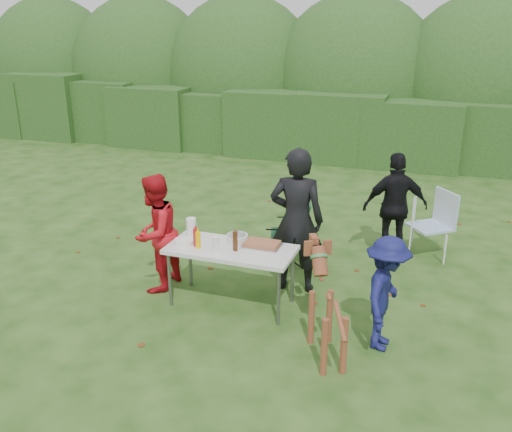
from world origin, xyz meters
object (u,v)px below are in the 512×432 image
(folding_table, at_px, (231,252))
(dog, at_px, (328,312))
(person_black_puffy, at_px, (395,207))
(person_red_jacket, at_px, (155,233))
(child, at_px, (386,294))
(ketchup_bottle, at_px, (196,237))
(beer_bottle, at_px, (235,241))
(lawn_chair, at_px, (430,224))
(paper_towel_roll, at_px, (191,228))
(person_cook, at_px, (297,221))
(mustard_bottle, at_px, (198,240))
(camping_chair, at_px, (289,231))

(folding_table, xyz_separation_m, dog, (1.32, -0.71, -0.16))
(folding_table, distance_m, person_black_puffy, 2.66)
(person_red_jacket, xyz_separation_m, child, (2.89, -0.40, -0.13))
(person_black_puffy, relative_size, child, 1.25)
(folding_table, relative_size, person_red_jacket, 1.00)
(ketchup_bottle, distance_m, beer_bottle, 0.49)
(lawn_chair, distance_m, paper_towel_roll, 3.52)
(beer_bottle, bearing_deg, person_cook, 53.63)
(child, distance_m, ketchup_bottle, 2.27)
(mustard_bottle, xyz_separation_m, beer_bottle, (0.44, 0.08, 0.02))
(folding_table, height_order, child, child)
(person_cook, relative_size, lawn_chair, 1.90)
(ketchup_bottle, height_order, beer_bottle, beer_bottle)
(lawn_chair, bearing_deg, person_black_puffy, -11.44)
(person_black_puffy, height_order, lawn_chair, person_black_puffy)
(person_black_puffy, relative_size, beer_bottle, 6.46)
(lawn_chair, bearing_deg, paper_towel_roll, 0.39)
(dog, bearing_deg, person_cook, 0.67)
(person_red_jacket, bearing_deg, beer_bottle, 85.73)
(mustard_bottle, bearing_deg, paper_towel_roll, 129.96)
(camping_chair, bearing_deg, person_red_jacket, 27.95)
(camping_chair, height_order, lawn_chair, lawn_chair)
(dog, height_order, mustard_bottle, dog)
(person_red_jacket, height_order, lawn_chair, person_red_jacket)
(person_cook, bearing_deg, ketchup_bottle, 29.56)
(person_black_puffy, distance_m, ketchup_bottle, 2.99)
(camping_chair, distance_m, paper_towel_roll, 1.61)
(child, xyz_separation_m, beer_bottle, (-1.75, 0.26, 0.24))
(person_cook, bearing_deg, folding_table, 40.45)
(dog, height_order, camping_chair, dog)
(lawn_chair, height_order, paper_towel_roll, paper_towel_roll)
(beer_bottle, bearing_deg, mustard_bottle, -170.07)
(lawn_chair, bearing_deg, mustard_bottle, 5.62)
(person_cook, distance_m, person_red_jacket, 1.77)
(folding_table, height_order, mustard_bottle, mustard_bottle)
(camping_chair, xyz_separation_m, paper_towel_roll, (-0.87, -1.30, 0.40))
(ketchup_bottle, relative_size, beer_bottle, 0.92)
(paper_towel_roll, bearing_deg, person_black_puffy, 41.19)
(folding_table, xyz_separation_m, paper_towel_roll, (-0.56, 0.11, 0.18))
(ketchup_bottle, relative_size, paper_towel_roll, 0.85)
(folding_table, distance_m, person_cook, 0.93)
(mustard_bottle, distance_m, ketchup_bottle, 0.07)
(person_black_puffy, xyz_separation_m, child, (0.16, -2.38, -0.16))
(ketchup_bottle, bearing_deg, dog, -19.76)
(person_black_puffy, relative_size, lawn_chair, 1.60)
(folding_table, relative_size, paper_towel_roll, 5.77)
(person_cook, bearing_deg, person_red_jacket, 12.32)
(person_cook, xyz_separation_m, lawn_chair, (1.55, 1.65, -0.44))
(ketchup_bottle, height_order, paper_towel_roll, paper_towel_roll)
(person_cook, height_order, person_red_jacket, person_cook)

